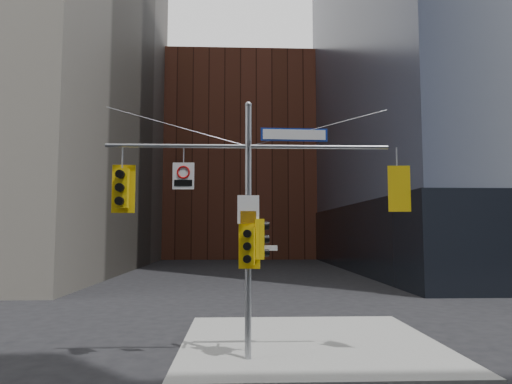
{
  "coord_description": "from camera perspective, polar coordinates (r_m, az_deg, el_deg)",
  "views": [
    {
      "loc": [
        -0.29,
        -10.73,
        3.61
      ],
      "look_at": [
        0.22,
        2.0,
        4.71
      ],
      "focal_mm": 32.0,
      "sensor_mm": 36.0,
      "label": 1
    }
  ],
  "objects": [
    {
      "name": "sidewalk_corner",
      "position": [
        15.32,
        6.71,
        -18.23
      ],
      "size": [
        8.0,
        8.0,
        0.15
      ],
      "primitive_type": "cube",
      "color": "gray",
      "rests_on": "ground"
    },
    {
      "name": "brick_midrise",
      "position": [
        69.52,
        -2.02,
        3.67
      ],
      "size": [
        26.0,
        20.0,
        28.0
      ],
      "primitive_type": "cube",
      "color": "brown",
      "rests_on": "ground"
    },
    {
      "name": "signal_assembly",
      "position": [
        12.76,
        -0.98,
        -1.29
      ],
      "size": [
        8.0,
        0.8,
        7.3
      ],
      "color": "gray",
      "rests_on": "ground"
    },
    {
      "name": "traffic_light_west_arm",
      "position": [
        13.2,
        -16.43,
        0.46
      ],
      "size": [
        0.65,
        0.51,
        1.36
      ],
      "rotation": [
        0.0,
        0.0,
        -0.01
      ],
      "color": "gold",
      "rests_on": "ground"
    },
    {
      "name": "traffic_light_east_arm",
      "position": [
        13.56,
        17.27,
        0.34
      ],
      "size": [
        0.62,
        0.51,
        1.3
      ],
      "rotation": [
        0.0,
        0.0,
        3.07
      ],
      "color": "gold",
      "rests_on": "ground"
    },
    {
      "name": "traffic_light_pole_side",
      "position": [
        12.76,
        0.49,
        -5.9
      ],
      "size": [
        0.48,
        0.41,
        1.11
      ],
      "rotation": [
        0.0,
        0.0,
        1.8
      ],
      "color": "gold",
      "rests_on": "ground"
    },
    {
      "name": "traffic_light_pole_front",
      "position": [
        12.47,
        -0.95,
        -6.77
      ],
      "size": [
        0.59,
        0.53,
        1.25
      ],
      "rotation": [
        0.0,
        0.0,
        -0.18
      ],
      "color": "gold",
      "rests_on": "ground"
    },
    {
      "name": "street_sign_blade",
      "position": [
        13.12,
        4.8,
        7.15
      ],
      "size": [
        1.91,
        0.12,
        0.37
      ],
      "rotation": [
        0.0,
        0.0,
        0.04
      ],
      "color": "navy",
      "rests_on": "ground"
    },
    {
      "name": "regulatory_sign_arm",
      "position": [
        12.89,
        -9.07,
        2.11
      ],
      "size": [
        0.6,
        0.08,
        0.75
      ],
      "rotation": [
        0.0,
        0.0,
        -0.04
      ],
      "color": "silver",
      "rests_on": "ground"
    },
    {
      "name": "regulatory_sign_pole",
      "position": [
        12.63,
        -0.97,
        -2.28
      ],
      "size": [
        0.6,
        0.08,
        0.79
      ],
      "rotation": [
        0.0,
        0.0,
        0.07
      ],
      "color": "silver",
      "rests_on": "ground"
    },
    {
      "name": "street_blade_ew",
      "position": [
        12.76,
        1.05,
        -7.02
      ],
      "size": [
        0.73,
        0.07,
        0.15
      ],
      "rotation": [
        0.0,
        0.0,
        0.06
      ],
      "color": "silver",
      "rests_on": "ground"
    },
    {
      "name": "street_blade_ns",
      "position": [
        13.2,
        -1.03,
        -7.93
      ],
      "size": [
        0.1,
        0.78,
        0.16
      ],
      "rotation": [
        0.0,
        0.0,
        -0.09
      ],
      "color": "#145926",
      "rests_on": "ground"
    }
  ]
}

